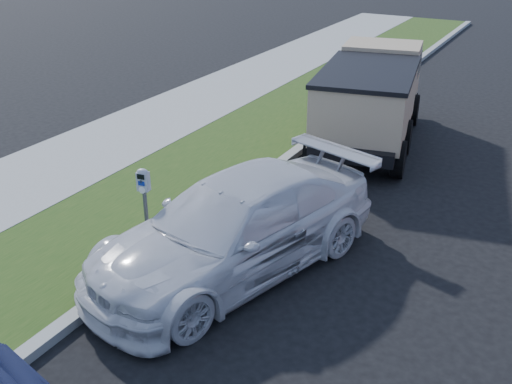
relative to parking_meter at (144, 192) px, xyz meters
The scene contains 5 objects.
ground 3.10m from the parking_meter, ahead, with size 120.00×120.00×0.00m, color black.
streetside 3.82m from the parking_meter, 139.37° to the left, with size 6.12×50.00×0.15m.
parking_meter is the anchor object (origin of this frame).
white_wagon 1.69m from the parking_meter, 15.87° to the left, with size 2.24×5.51×1.60m, color silver.
dump_truck 7.70m from the parking_meter, 79.29° to the left, with size 3.14×5.96×2.22m.
Camera 1 is at (3.25, -7.47, 5.56)m, focal length 42.00 mm.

